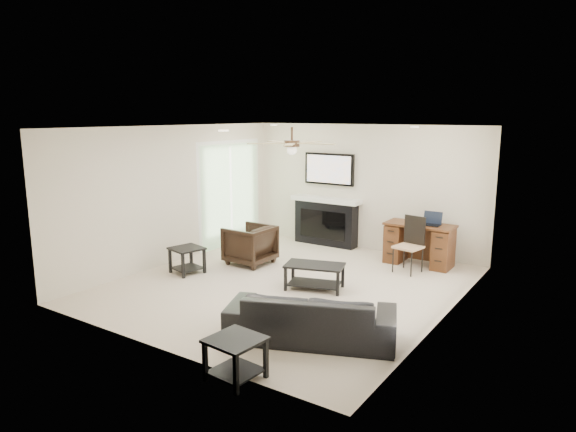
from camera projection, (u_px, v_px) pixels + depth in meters
name	position (u px, v px, depth m)	size (l,w,h in m)	color
room_shell	(301.00, 181.00, 7.89)	(5.50, 5.54, 2.52)	beige
sofa	(311.00, 316.00, 6.19)	(2.03, 0.79, 0.59)	black
armchair	(250.00, 245.00, 9.35)	(0.76, 0.78, 0.71)	black
coffee_table	(314.00, 277.00, 8.01)	(0.90, 0.50, 0.40)	black
end_table_near	(236.00, 359.00, 5.27)	(0.52, 0.52, 0.45)	black
end_table_left	(187.00, 260.00, 8.82)	(0.50, 0.50, 0.45)	black
fireplace_unit	(326.00, 200.00, 10.60)	(1.52, 0.34, 1.91)	black
desk	(419.00, 244.00, 9.27)	(1.22, 0.56, 0.76)	#412510
desk_chair	(408.00, 245.00, 8.80)	(0.42, 0.44, 0.97)	black
laptop	(431.00, 219.00, 9.05)	(0.33, 0.24, 0.23)	black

